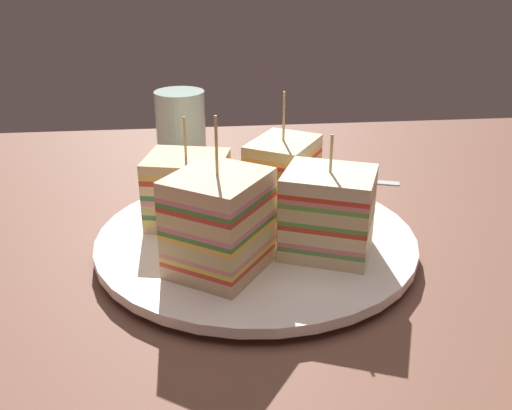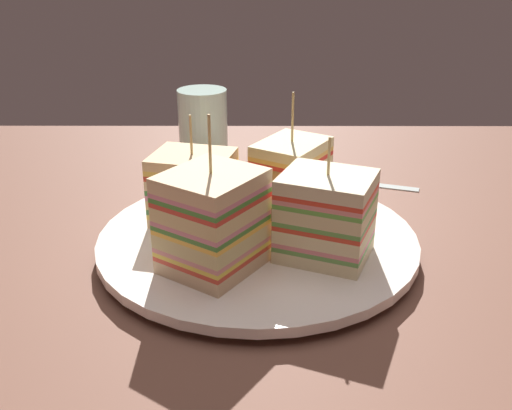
{
  "view_description": "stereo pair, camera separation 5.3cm",
  "coord_description": "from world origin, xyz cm",
  "px_view_note": "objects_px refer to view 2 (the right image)",
  "views": [
    {
      "loc": [
        5.19,
        48.6,
        26.38
      ],
      "look_at": [
        0.0,
        0.0,
        4.67
      ],
      "focal_mm": 40.77,
      "sensor_mm": 36.0,
      "label": 1
    },
    {
      "loc": [
        -0.15,
        48.87,
        26.38
      ],
      "look_at": [
        0.0,
        0.0,
        4.67
      ],
      "focal_mm": 40.77,
      "sensor_mm": 36.0,
      "label": 2
    }
  ],
  "objects_px": {
    "plate": "(256,240)",
    "sandwich_wedge_2": "(289,175)",
    "sandwich_wedge_1": "(323,216)",
    "sandwich_wedge_3": "(192,187)",
    "drinking_glass": "(202,132)",
    "chip_pile": "(239,214)",
    "spoon": "(322,176)",
    "sandwich_wedge_0": "(211,221)"
  },
  "relations": [
    {
      "from": "sandwich_wedge_3",
      "to": "spoon",
      "type": "distance_m",
      "value": 0.21
    },
    {
      "from": "spoon",
      "to": "drinking_glass",
      "type": "relative_size",
      "value": 1.56
    },
    {
      "from": "sandwich_wedge_0",
      "to": "sandwich_wedge_2",
      "type": "height_order",
      "value": "sandwich_wedge_0"
    },
    {
      "from": "plate",
      "to": "spoon",
      "type": "bearing_deg",
      "value": -113.79
    },
    {
      "from": "chip_pile",
      "to": "sandwich_wedge_2",
      "type": "bearing_deg",
      "value": -139.51
    },
    {
      "from": "sandwich_wedge_2",
      "to": "spoon",
      "type": "height_order",
      "value": "sandwich_wedge_2"
    },
    {
      "from": "chip_pile",
      "to": "drinking_glass",
      "type": "relative_size",
      "value": 0.72
    },
    {
      "from": "sandwich_wedge_1",
      "to": "sandwich_wedge_2",
      "type": "bearing_deg",
      "value": -54.51
    },
    {
      "from": "sandwich_wedge_2",
      "to": "sandwich_wedge_3",
      "type": "relative_size",
      "value": 1.14
    },
    {
      "from": "plate",
      "to": "spoon",
      "type": "distance_m",
      "value": 0.2
    },
    {
      "from": "chip_pile",
      "to": "spoon",
      "type": "relative_size",
      "value": 0.46
    },
    {
      "from": "sandwich_wedge_3",
      "to": "spoon",
      "type": "bearing_deg",
      "value": 59.89
    },
    {
      "from": "sandwich_wedge_0",
      "to": "sandwich_wedge_2",
      "type": "distance_m",
      "value": 0.14
    },
    {
      "from": "sandwich_wedge_1",
      "to": "sandwich_wedge_3",
      "type": "relative_size",
      "value": 1.02
    },
    {
      "from": "sandwich_wedge_0",
      "to": "sandwich_wedge_1",
      "type": "xyz_separation_m",
      "value": [
        -0.09,
        -0.02,
        -0.0
      ]
    },
    {
      "from": "plate",
      "to": "chip_pile",
      "type": "bearing_deg",
      "value": -48.14
    },
    {
      "from": "sandwich_wedge_0",
      "to": "sandwich_wedge_1",
      "type": "distance_m",
      "value": 0.1
    },
    {
      "from": "sandwich_wedge_1",
      "to": "chip_pile",
      "type": "bearing_deg",
      "value": -16.05
    },
    {
      "from": "sandwich_wedge_1",
      "to": "chip_pile",
      "type": "height_order",
      "value": "sandwich_wedge_1"
    },
    {
      "from": "plate",
      "to": "sandwich_wedge_2",
      "type": "bearing_deg",
      "value": -118.7
    },
    {
      "from": "plate",
      "to": "sandwich_wedge_0",
      "type": "height_order",
      "value": "sandwich_wedge_0"
    },
    {
      "from": "plate",
      "to": "sandwich_wedge_2",
      "type": "xyz_separation_m",
      "value": [
        -0.03,
        -0.06,
        0.04
      ]
    },
    {
      "from": "sandwich_wedge_0",
      "to": "sandwich_wedge_3",
      "type": "distance_m",
      "value": 0.1
    },
    {
      "from": "sandwich_wedge_3",
      "to": "plate",
      "type": "bearing_deg",
      "value": -14.89
    },
    {
      "from": "plate",
      "to": "chip_pile",
      "type": "height_order",
      "value": "chip_pile"
    },
    {
      "from": "plate",
      "to": "sandwich_wedge_3",
      "type": "bearing_deg",
      "value": -28.28
    },
    {
      "from": "plate",
      "to": "sandwich_wedge_2",
      "type": "distance_m",
      "value": 0.08
    },
    {
      "from": "sandwich_wedge_1",
      "to": "sandwich_wedge_2",
      "type": "xyz_separation_m",
      "value": [
        0.02,
        -0.1,
        -0.0
      ]
    },
    {
      "from": "sandwich_wedge_2",
      "to": "drinking_glass",
      "type": "xyz_separation_m",
      "value": [
        0.11,
        -0.18,
        -0.01
      ]
    },
    {
      "from": "sandwich_wedge_3",
      "to": "drinking_glass",
      "type": "distance_m",
      "value": 0.21
    },
    {
      "from": "spoon",
      "to": "plate",
      "type": "bearing_deg",
      "value": 84.57
    },
    {
      "from": "chip_pile",
      "to": "drinking_glass",
      "type": "distance_m",
      "value": 0.23
    },
    {
      "from": "plate",
      "to": "drinking_glass",
      "type": "bearing_deg",
      "value": -73.82
    },
    {
      "from": "plate",
      "to": "spoon",
      "type": "relative_size",
      "value": 1.95
    },
    {
      "from": "sandwich_wedge_1",
      "to": "spoon",
      "type": "distance_m",
      "value": 0.23
    },
    {
      "from": "plate",
      "to": "spoon",
      "type": "xyz_separation_m",
      "value": [
        -0.08,
        -0.18,
        -0.01
      ]
    },
    {
      "from": "plate",
      "to": "drinking_glass",
      "type": "height_order",
      "value": "drinking_glass"
    },
    {
      "from": "sandwich_wedge_0",
      "to": "drinking_glass",
      "type": "height_order",
      "value": "sandwich_wedge_0"
    },
    {
      "from": "sandwich_wedge_2",
      "to": "sandwich_wedge_3",
      "type": "bearing_deg",
      "value": -41.56
    },
    {
      "from": "sandwich_wedge_2",
      "to": "drinking_glass",
      "type": "height_order",
      "value": "sandwich_wedge_2"
    },
    {
      "from": "sandwich_wedge_3",
      "to": "chip_pile",
      "type": "relative_size",
      "value": 1.5
    },
    {
      "from": "sandwich_wedge_2",
      "to": "drinking_glass",
      "type": "distance_m",
      "value": 0.21
    }
  ]
}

